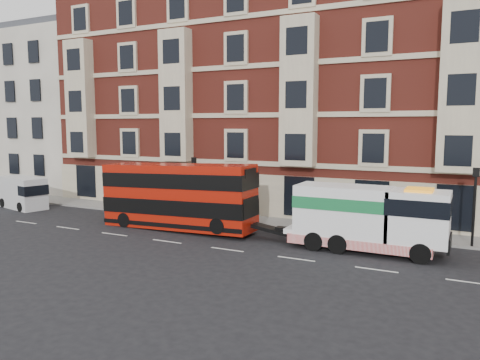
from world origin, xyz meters
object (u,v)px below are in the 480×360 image
(pedestrian, at_px, (186,202))
(double_decker_bus, at_px, (178,195))
(box_van, at_px, (22,193))
(tow_truck, at_px, (365,217))

(pedestrian, bearing_deg, double_decker_bus, -64.30)
(box_van, relative_size, pedestrian, 3.47)
(double_decker_bus, height_order, box_van, double_decker_bus)
(double_decker_bus, distance_m, box_van, 15.99)
(double_decker_bus, height_order, tow_truck, double_decker_bus)
(tow_truck, xyz_separation_m, pedestrian, (-14.50, 4.67, -0.97))
(double_decker_bus, relative_size, pedestrian, 7.04)
(box_van, distance_m, pedestrian, 14.01)
(box_van, bearing_deg, tow_truck, 11.69)
(tow_truck, height_order, box_van, tow_truck)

